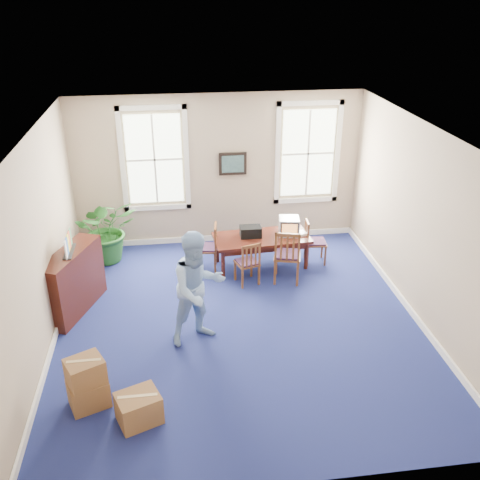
{
  "coord_description": "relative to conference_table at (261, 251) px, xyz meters",
  "views": [
    {
      "loc": [
        -0.98,
        -7.4,
        5.16
      ],
      "look_at": [
        0.1,
        0.6,
        1.25
      ],
      "focal_mm": 40.0,
      "sensor_mm": 36.0,
      "label": 1
    }
  ],
  "objects": [
    {
      "name": "conference_table",
      "position": [
        0.0,
        0.0,
        0.0
      ],
      "size": [
        1.93,
        0.99,
        0.64
      ],
      "primitive_type": null,
      "rotation": [
        0.0,
        0.0,
        0.08
      ],
      "color": "#3F170E",
      "rests_on": "ground"
    },
    {
      "name": "floor",
      "position": [
        -0.71,
        -1.95,
        -0.32
      ],
      "size": [
        6.5,
        6.5,
        0.0
      ],
      "primitive_type": "plane",
      "color": "navy",
      "rests_on": "ground"
    },
    {
      "name": "potted_plant",
      "position": [
        -3.04,
        0.67,
        0.36
      ],
      "size": [
        1.43,
        1.32,
        1.35
      ],
      "primitive_type": "imported",
      "rotation": [
        0.0,
        0.0,
        0.25
      ],
      "color": "#1E581D",
      "rests_on": "ground"
    },
    {
      "name": "window_right",
      "position": [
        1.19,
        1.28,
        1.58
      ],
      "size": [
        1.4,
        0.12,
        2.2
      ],
      "primitive_type": null,
      "color": "white",
      "rests_on": "ground"
    },
    {
      "name": "baseboard_left",
      "position": [
        -3.68,
        -1.95,
        -0.26
      ],
      "size": [
        0.04,
        6.5,
        0.12
      ],
      "primitive_type": "cube",
      "color": "white",
      "rests_on": "ground"
    },
    {
      "name": "man",
      "position": [
        -1.39,
        -2.29,
        0.61
      ],
      "size": [
        1.11,
        1.0,
        1.86
      ],
      "primitive_type": "imported",
      "rotation": [
        0.0,
        0.0,
        0.39
      ],
      "color": "#87ABDA",
      "rests_on": "ground"
    },
    {
      "name": "ceiling",
      "position": [
        -0.71,
        -1.95,
        2.88
      ],
      "size": [
        6.5,
        6.5,
        0.0
      ],
      "primitive_type": "plane",
      "rotation": [
        3.14,
        0.0,
        0.0
      ],
      "color": "white",
      "rests_on": "ground"
    },
    {
      "name": "wall_left",
      "position": [
        -3.71,
        -1.95,
        1.28
      ],
      "size": [
        0.0,
        6.5,
        6.5
      ],
      "primitive_type": "plane",
      "rotation": [
        1.57,
        0.0,
        1.57
      ],
      "color": "tan",
      "rests_on": "ground"
    },
    {
      "name": "equipment_bag",
      "position": [
        -0.21,
        0.04,
        0.42
      ],
      "size": [
        0.42,
        0.27,
        0.21
      ],
      "primitive_type": "cube",
      "rotation": [
        0.0,
        0.0,
        -0.01
      ],
      "color": "black",
      "rests_on": "conference_table"
    },
    {
      "name": "baseboard_back",
      "position": [
        -0.71,
        1.27,
        -0.26
      ],
      "size": [
        6.0,
        0.04,
        0.12
      ],
      "primitive_type": "cube",
      "color": "white",
      "rests_on": "ground"
    },
    {
      "name": "chair_end_left",
      "position": [
        -1.11,
        0.0,
        0.16
      ],
      "size": [
        0.48,
        0.48,
        0.95
      ],
      "primitive_type": null,
      "rotation": [
        0.0,
        0.0,
        -1.7
      ],
      "color": "brown",
      "rests_on": "ground"
    },
    {
      "name": "wall_back",
      "position": [
        -0.71,
        1.3,
        1.28
      ],
      "size": [
        6.5,
        0.0,
        6.5
      ],
      "primitive_type": "plane",
      "rotation": [
        1.57,
        0.0,
        0.0
      ],
      "color": "tan",
      "rests_on": "ground"
    },
    {
      "name": "baseboard_right",
      "position": [
        2.26,
        -1.95,
        -0.26
      ],
      "size": [
        0.04,
        6.5,
        0.12
      ],
      "primitive_type": "cube",
      "color": "white",
      "rests_on": "ground"
    },
    {
      "name": "chair_near_right",
      "position": [
        0.38,
        -0.64,
        0.22
      ],
      "size": [
        0.6,
        0.6,
        1.09
      ],
      "primitive_type": null,
      "rotation": [
        0.0,
        0.0,
        2.88
      ],
      "color": "brown",
      "rests_on": "ground"
    },
    {
      "name": "cardboard_boxes",
      "position": [
        -2.77,
        -3.48,
        0.07
      ],
      "size": [
        1.76,
        1.76,
        0.77
      ],
      "primitive_type": null,
      "rotation": [
        0.0,
        0.0,
        0.39
      ],
      "color": "olive",
      "rests_on": "ground"
    },
    {
      "name": "chair_near_left",
      "position": [
        -0.38,
        -0.64,
        0.12
      ],
      "size": [
        0.49,
        0.49,
        0.88
      ],
      "primitive_type": null,
      "rotation": [
        0.0,
        0.0,
        3.42
      ],
      "color": "brown",
      "rests_on": "ground"
    },
    {
      "name": "chair_end_right",
      "position": [
        1.11,
        0.0,
        0.14
      ],
      "size": [
        0.44,
        0.44,
        0.91
      ],
      "primitive_type": null,
      "rotation": [
        0.0,
        0.0,
        1.48
      ],
      "color": "brown",
      "rests_on": "ground"
    },
    {
      "name": "credenza",
      "position": [
        -3.46,
        -1.16,
        0.25
      ],
      "size": [
        0.92,
        1.51,
        1.15
      ],
      "primitive_type": "cube",
      "rotation": [
        0.0,
        0.0,
        -0.38
      ],
      "color": "#3F170E",
      "rests_on": "ground"
    },
    {
      "name": "game_console",
      "position": [
        0.81,
        0.0,
        0.34
      ],
      "size": [
        0.21,
        0.24,
        0.05
      ],
      "primitive_type": "cube",
      "rotation": [
        0.0,
        0.0,
        0.25
      ],
      "color": "white",
      "rests_on": "conference_table"
    },
    {
      "name": "wall_picture",
      "position": [
        -0.41,
        1.25,
        1.43
      ],
      "size": [
        0.58,
        0.06,
        0.48
      ],
      "primitive_type": null,
      "color": "black",
      "rests_on": "ground"
    },
    {
      "name": "wall_front",
      "position": [
        -0.71,
        -5.2,
        1.28
      ],
      "size": [
        6.5,
        0.0,
        6.5
      ],
      "primitive_type": "plane",
      "rotation": [
        -1.57,
        0.0,
        0.0
      ],
      "color": "tan",
      "rests_on": "ground"
    },
    {
      "name": "wall_right",
      "position": [
        2.29,
        -1.95,
        1.28
      ],
      "size": [
        0.0,
        6.5,
        6.5
      ],
      "primitive_type": "plane",
      "rotation": [
        1.57,
        0.0,
        -1.57
      ],
      "color": "tan",
      "rests_on": "ground"
    },
    {
      "name": "brochure_rack",
      "position": [
        -3.44,
        -1.16,
        0.99
      ],
      "size": [
        0.19,
        0.76,
        0.33
      ],
      "primitive_type": null,
      "rotation": [
        0.0,
        0.0,
        -0.07
      ],
      "color": "#99999E",
      "rests_on": "credenza"
    },
    {
      "name": "crt_tv",
      "position": [
        0.55,
        0.04,
        0.49
      ],
      "size": [
        0.44,
        0.47,
        0.35
      ],
      "primitive_type": null,
      "rotation": [
        0.0,
        0.0,
        -0.14
      ],
      "color": "#B7B7BC",
      "rests_on": "conference_table"
    },
    {
      "name": "window_left",
      "position": [
        -2.01,
        1.28,
        1.58
      ],
      "size": [
        1.4,
        0.12,
        2.2
      ],
      "primitive_type": null,
      "color": "white",
      "rests_on": "ground"
    }
  ]
}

